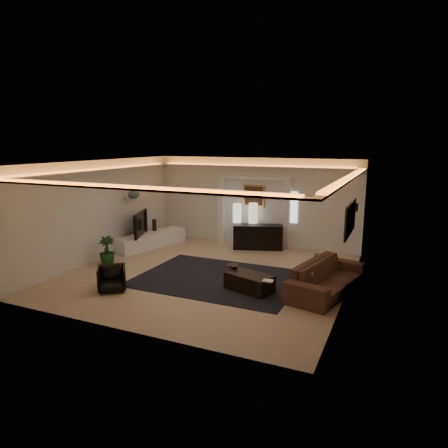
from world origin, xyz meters
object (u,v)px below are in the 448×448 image
at_px(armchair, 112,279).
at_px(sofa, 327,278).
at_px(coffee_table, 249,282).
at_px(console, 258,237).

bearing_deg(armchair, sofa, -15.24).
relative_size(coffee_table, armchair, 1.69).
xyz_separation_m(coffee_table, armchair, (-2.93, -1.29, 0.09)).
xyz_separation_m(console, armchair, (-1.86, -4.91, -0.11)).
xyz_separation_m(sofa, armchair, (-4.60, -1.91, -0.07)).
height_order(sofa, coffee_table, sofa).
bearing_deg(coffee_table, sofa, 37.21).
relative_size(console, coffee_table, 1.45).
bearing_deg(coffee_table, console, 123.24).
xyz_separation_m(console, coffee_table, (1.07, -3.62, -0.20)).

